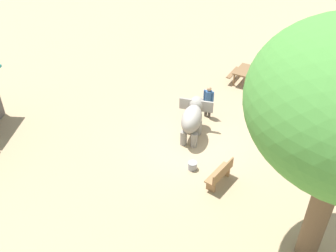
{
  "coord_description": "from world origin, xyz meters",
  "views": [
    {
      "loc": [
        -12.57,
        0.02,
        9.91
      ],
      "look_at": [
        0.23,
        1.01,
        0.8
      ],
      "focal_mm": 39.7,
      "sensor_mm": 36.0,
      "label": 1
    }
  ],
  "objects": [
    {
      "name": "feed_bucket",
      "position": [
        -1.49,
        -0.09,
        0.16
      ],
      "size": [
        0.36,
        0.36,
        0.32
      ],
      "primitive_type": "cylinder",
      "color": "gray",
      "rests_on": "ground_plane"
    },
    {
      "name": "wooden_bench",
      "position": [
        -2.23,
        -1.13,
        0.47
      ],
      "size": [
        1.39,
        1.1,
        0.88
      ],
      "rotation": [
        0.0,
        0.0,
        5.7
      ],
      "color": "olive",
      "rests_on": "ground_plane"
    },
    {
      "name": "person_handler",
      "position": [
        2.3,
        -0.71,
        0.95
      ],
      "size": [
        0.32,
        0.48,
        1.62
      ],
      "rotation": [
        0.0,
        0.0,
        2.76
      ],
      "color": "#3F3833",
      "rests_on": "ground_plane"
    },
    {
      "name": "ground_plane",
      "position": [
        0.0,
        0.0,
        0.0
      ],
      "size": [
        60.0,
        60.0,
        0.0
      ],
      "primitive_type": "plane",
      "color": "tan"
    },
    {
      "name": "picnic_table_near",
      "position": [
        5.86,
        -2.72,
        0.59
      ],
      "size": [
        1.99,
        1.98,
        0.78
      ],
      "rotation": [
        0.0,
        0.0,
        2.7
      ],
      "color": "brown",
      "rests_on": "ground_plane"
    },
    {
      "name": "elephant",
      "position": [
        0.69,
        -0.02,
        0.99
      ],
      "size": [
        2.27,
        1.5,
        1.56
      ],
      "rotation": [
        0.0,
        0.0,
        6.1
      ],
      "color": "gray",
      "rests_on": "ground_plane"
    }
  ]
}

